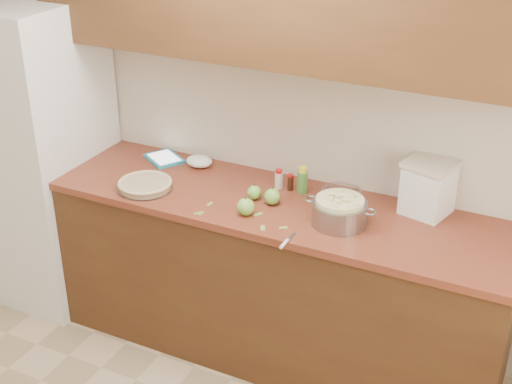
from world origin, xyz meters
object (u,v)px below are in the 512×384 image
at_px(pie, 145,185).
at_px(flour_canister, 428,187).
at_px(colander, 339,212).
at_px(tablet, 164,158).

height_order(pie, flour_canister, flour_canister).
height_order(colander, tablet, colander).
bearing_deg(colander, tablet, 167.20).
distance_m(colander, tablet, 1.19).
relative_size(flour_canister, tablet, 0.99).
bearing_deg(flour_canister, tablet, -178.69).
xyz_separation_m(colander, flour_canister, (0.34, 0.30, 0.07)).
bearing_deg(flour_canister, colander, -139.18).
height_order(flour_canister, tablet, flour_canister).
relative_size(pie, tablet, 1.07).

